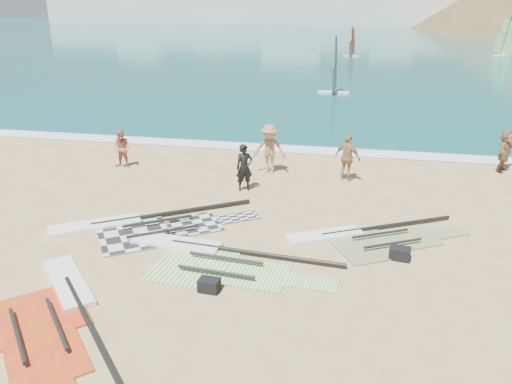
% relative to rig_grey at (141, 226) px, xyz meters
% --- Properties ---
extents(ground, '(300.00, 300.00, 0.00)m').
position_rel_rig_grey_xyz_m(ground, '(4.73, -2.91, -0.05)').
color(ground, tan).
rests_on(ground, ground).
extents(sea, '(300.00, 240.00, 0.06)m').
position_rel_rig_grey_xyz_m(sea, '(4.73, 129.09, -0.05)').
color(sea, '#0B4852').
rests_on(sea, ground).
extents(surf_line, '(300.00, 1.20, 0.04)m').
position_rel_rig_grey_xyz_m(surf_line, '(4.73, 9.39, -0.05)').
color(surf_line, white).
rests_on(surf_line, ground).
extents(far_town, '(160.00, 8.00, 12.00)m').
position_rel_rig_grey_xyz_m(far_town, '(-10.99, 147.09, 4.44)').
color(far_town, white).
rests_on(far_town, ground).
extents(rig_grey, '(6.16, 4.63, 0.20)m').
position_rel_rig_grey_xyz_m(rig_grey, '(0.00, 0.00, 0.00)').
color(rig_grey, '#232326').
rests_on(rig_grey, ground).
extents(rig_green, '(6.06, 2.62, 0.20)m').
position_rel_rig_grey_xyz_m(rig_green, '(2.64, -1.53, -0.00)').
color(rig_green, '#5EBD1C').
rests_on(rig_green, ground).
extents(rig_orange, '(5.34, 3.69, 0.20)m').
position_rel_rig_grey_xyz_m(rig_orange, '(6.69, 0.52, -0.00)').
color(rig_orange, orange).
rests_on(rig_orange, ground).
extents(rig_red, '(4.85, 5.51, 0.20)m').
position_rel_rig_grey_xyz_m(rig_red, '(0.09, -4.68, -0.00)').
color(rig_red, red).
rests_on(rig_red, ground).
extents(gear_bag_near, '(0.51, 0.39, 0.31)m').
position_rel_rig_grey_xyz_m(gear_bag_near, '(3.07, -3.02, 0.10)').
color(gear_bag_near, black).
rests_on(gear_bag_near, ground).
extents(gear_bag_far, '(0.60, 0.46, 0.33)m').
position_rel_rig_grey_xyz_m(gear_bag_far, '(7.59, -0.49, 0.11)').
color(gear_bag_far, black).
rests_on(gear_bag_far, ground).
extents(person_wetsuit, '(0.74, 0.66, 1.71)m').
position_rel_rig_grey_xyz_m(person_wetsuit, '(2.37, 3.80, 0.80)').
color(person_wetsuit, black).
rests_on(person_wetsuit, ground).
extents(beachgoer_left, '(0.80, 0.64, 1.58)m').
position_rel_rig_grey_xyz_m(beachgoer_left, '(-3.14, 5.41, 0.74)').
color(beachgoer_left, '#BA695C').
rests_on(beachgoer_left, ground).
extents(beachgoer_mid, '(1.29, 0.75, 1.98)m').
position_rel_rig_grey_xyz_m(beachgoer_mid, '(2.91, 5.90, 0.94)').
color(beachgoer_mid, '#996B53').
rests_on(beachgoer_mid, ground).
extents(beachgoer_back, '(1.15, 0.92, 1.83)m').
position_rel_rig_grey_xyz_m(beachgoer_back, '(5.98, 5.61, 0.86)').
color(beachgoer_back, '#A67B59').
rests_on(beachgoer_back, ground).
extents(beachgoer_right, '(1.32, 1.63, 1.74)m').
position_rel_rig_grey_xyz_m(beachgoer_right, '(12.12, 8.02, 0.82)').
color(beachgoer_right, '#946C4C').
rests_on(beachgoer_right, ground).
extents(windsurfer_left, '(2.35, 2.83, 4.22)m').
position_rel_rig_grey_xyz_m(windsurfer_left, '(4.37, 25.12, 1.19)').
color(windsurfer_left, white).
rests_on(windsurfer_left, ground).
extents(windsurfer_centre, '(2.20, 2.53, 3.87)m').
position_rel_rig_grey_xyz_m(windsurfer_centre, '(4.99, 52.86, 1.12)').
color(windsurfer_centre, white).
rests_on(windsurfer_centre, ground).
extents(windsurfer_right, '(2.69, 2.80, 4.94)m').
position_rel_rig_grey_xyz_m(windsurfer_right, '(23.82, 57.47, 1.35)').
color(windsurfer_right, white).
rests_on(windsurfer_right, ground).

